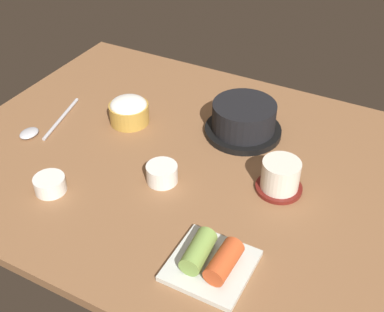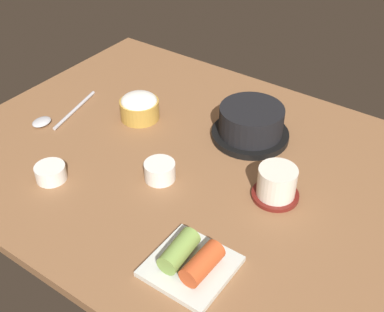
# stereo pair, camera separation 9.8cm
# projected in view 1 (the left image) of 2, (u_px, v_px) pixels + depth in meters

# --- Properties ---
(dining_table) EXTENTS (1.00, 0.76, 0.02)m
(dining_table) POSITION_uv_depth(u_px,v_px,m) (188.00, 163.00, 1.03)
(dining_table) COLOR brown
(dining_table) RESTS_ON ground
(stone_pot) EXTENTS (0.17, 0.17, 0.08)m
(stone_pot) POSITION_uv_depth(u_px,v_px,m) (244.00, 119.00, 1.07)
(stone_pot) COLOR black
(stone_pot) RESTS_ON dining_table
(rice_bowl) EXTENTS (0.09, 0.09, 0.06)m
(rice_bowl) POSITION_uv_depth(u_px,v_px,m) (129.00, 110.00, 1.11)
(rice_bowl) COLOR #B78C38
(rice_bowl) RESTS_ON dining_table
(tea_cup_with_saucer) EXTENTS (0.09, 0.09, 0.07)m
(tea_cup_with_saucer) POSITION_uv_depth(u_px,v_px,m) (280.00, 176.00, 0.93)
(tea_cup_with_saucer) COLOR maroon
(tea_cup_with_saucer) RESTS_ON dining_table
(banchan_cup_center) EXTENTS (0.06, 0.06, 0.04)m
(banchan_cup_center) POSITION_uv_depth(u_px,v_px,m) (162.00, 173.00, 0.96)
(banchan_cup_center) COLOR white
(banchan_cup_center) RESTS_ON dining_table
(kimchi_plate) EXTENTS (0.13, 0.13, 0.05)m
(kimchi_plate) POSITION_uv_depth(u_px,v_px,m) (211.00, 260.00, 0.79)
(kimchi_plate) COLOR silver
(kimchi_plate) RESTS_ON dining_table
(side_bowl_near) EXTENTS (0.06, 0.06, 0.03)m
(side_bowl_near) POSITION_uv_depth(u_px,v_px,m) (50.00, 184.00, 0.94)
(side_bowl_near) COLOR white
(side_bowl_near) RESTS_ON dining_table
(spoon) EXTENTS (0.06, 0.19, 0.01)m
(spoon) POSITION_uv_depth(u_px,v_px,m) (40.00, 128.00, 1.10)
(spoon) COLOR #B7B7BC
(spoon) RESTS_ON dining_table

